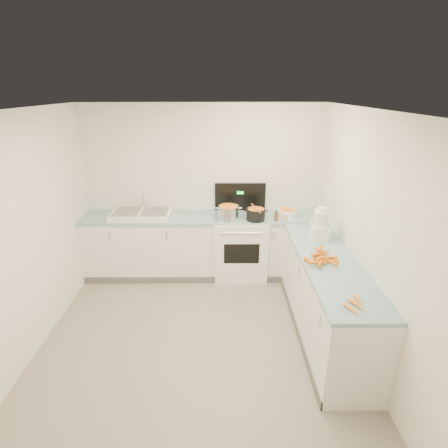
{
  "coord_description": "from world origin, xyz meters",
  "views": [
    {
      "loc": [
        0.27,
        -3.08,
        2.69
      ],
      "look_at": [
        0.3,
        1.1,
        1.05
      ],
      "focal_mm": 28.0,
      "sensor_mm": 36.0,
      "label": 1
    }
  ],
  "objects_px": {
    "sink": "(141,214)",
    "extract_bottle": "(276,217)",
    "stove": "(240,245)",
    "black_pot": "(256,215)",
    "steel_pot": "(228,213)",
    "food_processor": "(320,225)",
    "spice_jar": "(285,218)",
    "mixing_bowl": "(287,214)"
  },
  "relations": [
    {
      "from": "sink",
      "to": "extract_bottle",
      "type": "bearing_deg",
      "value": -5.78
    },
    {
      "from": "stove",
      "to": "black_pot",
      "type": "relative_size",
      "value": 5.23
    },
    {
      "from": "steel_pot",
      "to": "food_processor",
      "type": "distance_m",
      "value": 1.31
    },
    {
      "from": "black_pot",
      "to": "food_processor",
      "type": "bearing_deg",
      "value": -42.17
    },
    {
      "from": "stove",
      "to": "sink",
      "type": "bearing_deg",
      "value": 179.38
    },
    {
      "from": "black_pot",
      "to": "food_processor",
      "type": "height_order",
      "value": "food_processor"
    },
    {
      "from": "sink",
      "to": "black_pot",
      "type": "relative_size",
      "value": 3.3
    },
    {
      "from": "steel_pot",
      "to": "spice_jar",
      "type": "relative_size",
      "value": 3.26
    },
    {
      "from": "stove",
      "to": "black_pot",
      "type": "xyz_separation_m",
      "value": [
        0.2,
        -0.15,
        0.54
      ]
    },
    {
      "from": "black_pot",
      "to": "sink",
      "type": "bearing_deg",
      "value": 174.23
    },
    {
      "from": "black_pot",
      "to": "food_processor",
      "type": "relative_size",
      "value": 0.64
    },
    {
      "from": "sink",
      "to": "spice_jar",
      "type": "relative_size",
      "value": 9.4
    },
    {
      "from": "spice_jar",
      "to": "food_processor",
      "type": "bearing_deg",
      "value": -62.94
    },
    {
      "from": "steel_pot",
      "to": "extract_bottle",
      "type": "height_order",
      "value": "steel_pot"
    },
    {
      "from": "stove",
      "to": "steel_pot",
      "type": "relative_size",
      "value": 4.57
    },
    {
      "from": "black_pot",
      "to": "mixing_bowl",
      "type": "xyz_separation_m",
      "value": [
        0.47,
        0.1,
        -0.01
      ]
    },
    {
      "from": "steel_pot",
      "to": "mixing_bowl",
      "type": "xyz_separation_m",
      "value": [
        0.85,
        0.07,
        -0.03
      ]
    },
    {
      "from": "extract_bottle",
      "to": "spice_jar",
      "type": "height_order",
      "value": "extract_bottle"
    },
    {
      "from": "mixing_bowl",
      "to": "spice_jar",
      "type": "height_order",
      "value": "mixing_bowl"
    },
    {
      "from": "steel_pot",
      "to": "extract_bottle",
      "type": "distance_m",
      "value": 0.67
    },
    {
      "from": "stove",
      "to": "food_processor",
      "type": "xyz_separation_m",
      "value": [
        0.93,
        -0.81,
        0.64
      ]
    },
    {
      "from": "food_processor",
      "to": "steel_pot",
      "type": "bearing_deg",
      "value": 148.33
    },
    {
      "from": "spice_jar",
      "to": "food_processor",
      "type": "height_order",
      "value": "food_processor"
    },
    {
      "from": "stove",
      "to": "spice_jar",
      "type": "bearing_deg",
      "value": -16.62
    },
    {
      "from": "sink",
      "to": "food_processor",
      "type": "bearing_deg",
      "value": -19.16
    },
    {
      "from": "sink",
      "to": "mixing_bowl",
      "type": "distance_m",
      "value": 2.12
    },
    {
      "from": "extract_bottle",
      "to": "food_processor",
      "type": "xyz_separation_m",
      "value": [
        0.44,
        -0.63,
        0.12
      ]
    },
    {
      "from": "sink",
      "to": "food_processor",
      "type": "height_order",
      "value": "food_processor"
    },
    {
      "from": "black_pot",
      "to": "mixing_bowl",
      "type": "bearing_deg",
      "value": 11.73
    },
    {
      "from": "sink",
      "to": "extract_bottle",
      "type": "relative_size",
      "value": 7.12
    },
    {
      "from": "mixing_bowl",
      "to": "sink",
      "type": "bearing_deg",
      "value": 178.1
    },
    {
      "from": "extract_bottle",
      "to": "spice_jar",
      "type": "bearing_deg",
      "value": -0.46
    },
    {
      "from": "mixing_bowl",
      "to": "food_processor",
      "type": "xyz_separation_m",
      "value": [
        0.26,
        -0.76,
        0.12
      ]
    },
    {
      "from": "sink",
      "to": "black_pot",
      "type": "xyz_separation_m",
      "value": [
        1.65,
        -0.17,
        0.04
      ]
    },
    {
      "from": "sink",
      "to": "food_processor",
      "type": "relative_size",
      "value": 2.1
    },
    {
      "from": "mixing_bowl",
      "to": "food_processor",
      "type": "distance_m",
      "value": 0.81
    },
    {
      "from": "mixing_bowl",
      "to": "spice_jar",
      "type": "xyz_separation_m",
      "value": [
        -0.06,
        -0.13,
        -0.01
      ]
    },
    {
      "from": "sink",
      "to": "extract_bottle",
      "type": "height_order",
      "value": "sink"
    },
    {
      "from": "black_pot",
      "to": "spice_jar",
      "type": "bearing_deg",
      "value": -4.23
    },
    {
      "from": "extract_bottle",
      "to": "mixing_bowl",
      "type": "bearing_deg",
      "value": 34.68
    },
    {
      "from": "mixing_bowl",
      "to": "extract_bottle",
      "type": "distance_m",
      "value": 0.22
    },
    {
      "from": "black_pot",
      "to": "food_processor",
      "type": "distance_m",
      "value": 0.99
    }
  ]
}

